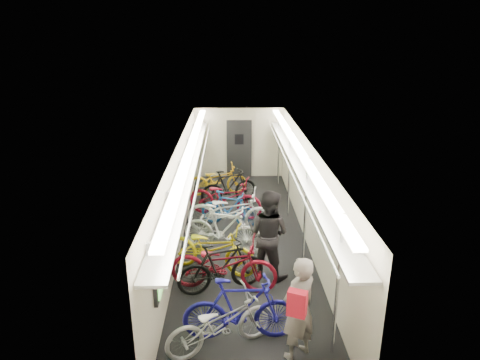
{
  "coord_description": "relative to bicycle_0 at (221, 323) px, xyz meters",
  "views": [
    {
      "loc": [
        -0.34,
        -9.23,
        4.77
      ],
      "look_at": [
        -0.07,
        1.25,
        1.15
      ],
      "focal_mm": 32.0,
      "sensor_mm": 36.0,
      "label": 1
    }
  ],
  "objects": [
    {
      "name": "train_car_shell",
      "position": [
        0.13,
        4.36,
        1.18
      ],
      "size": [
        10.0,
        10.0,
        10.0
      ],
      "color": "black",
      "rests_on": "ground"
    },
    {
      "name": "bicycle_0",
      "position": [
        0.0,
        0.0,
        0.0
      ],
      "size": [
        1.92,
        1.3,
        0.96
      ],
      "primitive_type": "imported",
      "rotation": [
        0.0,
        0.0,
        1.97
      ],
      "color": "#A2A2A6",
      "rests_on": "ground"
    },
    {
      "name": "bicycle_1",
      "position": [
        0.32,
        0.22,
        0.09
      ],
      "size": [
        1.89,
        0.55,
        1.13
      ],
      "primitive_type": "imported",
      "rotation": [
        0.0,
        0.0,
        1.58
      ],
      "color": "navy",
      "rests_on": "ground"
    },
    {
      "name": "bicycle_2",
      "position": [
        0.02,
        1.66,
        0.07
      ],
      "size": [
        2.18,
        1.06,
        1.1
      ],
      "primitive_type": "imported",
      "rotation": [
        0.0,
        0.0,
        1.41
      ],
      "color": "maroon",
      "rests_on": "ground"
    },
    {
      "name": "bicycle_3",
      "position": [
        -0.02,
        1.62,
        0.04
      ],
      "size": [
        1.8,
        0.96,
        1.04
      ],
      "primitive_type": "imported",
      "rotation": [
        0.0,
        0.0,
        1.86
      ],
      "color": "black",
      "rests_on": "ground"
    },
    {
      "name": "bicycle_4",
      "position": [
        -0.25,
        2.37,
        0.05
      ],
      "size": [
        2.13,
        1.4,
        1.06
      ],
      "primitive_type": "imported",
      "rotation": [
        0.0,
        0.0,
        1.19
      ],
      "color": "yellow",
      "rests_on": "ground"
    },
    {
      "name": "bicycle_5",
      "position": [
        -0.0,
        3.18,
        0.09
      ],
      "size": [
        1.96,
        1.13,
        1.14
      ],
      "primitive_type": "imported",
      "rotation": [
        0.0,
        0.0,
        1.23
      ],
      "color": "silver",
      "rests_on": "ground"
    },
    {
      "name": "bicycle_6",
      "position": [
        0.17,
        4.18,
        0.09
      ],
      "size": [
        2.26,
        1.07,
        1.14
      ],
      "primitive_type": "imported",
      "rotation": [
        0.0,
        0.0,
        1.42
      ],
      "color": "#B9BABE",
      "rests_on": "ground"
    },
    {
      "name": "bicycle_7",
      "position": [
        0.13,
        4.6,
        -0.01
      ],
      "size": [
        1.61,
        0.98,
        0.93
      ],
      "primitive_type": "imported",
      "rotation": [
        0.0,
        0.0,
        1.2
      ],
      "color": "#184B93",
      "rests_on": "ground"
    },
    {
      "name": "bicycle_8",
      "position": [
        0.03,
        5.22,
        0.07
      ],
      "size": [
        2.21,
        1.38,
        1.09
      ],
      "primitive_type": "imported",
      "rotation": [
        0.0,
        0.0,
        1.23
      ],
      "color": "maroon",
      "rests_on": "ground"
    },
    {
      "name": "bicycle_9",
      "position": [
        0.13,
        6.14,
        0.04
      ],
      "size": [
        1.78,
        1.05,
        1.03
      ],
      "primitive_type": "imported",
      "rotation": [
        0.0,
        0.0,
        1.93
      ],
      "color": "black",
      "rests_on": "ground"
    },
    {
      "name": "bicycle_10",
      "position": [
        -0.22,
        6.9,
        -0.0
      ],
      "size": [
        1.89,
        0.9,
        0.95
      ],
      "primitive_type": "imported",
      "rotation": [
        0.0,
        0.0,
        1.72
      ],
      "color": "gold",
      "rests_on": "ground"
    },
    {
      "name": "passenger_near",
      "position": [
        1.18,
        -0.18,
        0.37
      ],
      "size": [
        0.74,
        0.69,
        1.71
      ],
      "primitive_type": "imported",
      "rotation": [
        0.0,
        0.0,
        3.76
      ],
      "color": "gray",
      "rests_on": "ground"
    },
    {
      "name": "passenger_mid",
      "position": [
        0.93,
        2.19,
        0.45
      ],
      "size": [
        1.14,
        1.08,
        1.86
      ],
      "primitive_type": "imported",
      "rotation": [
        0.0,
        0.0,
        2.57
      ],
      "color": "black",
      "rests_on": "ground"
    },
    {
      "name": "backpack",
      "position": [
        1.06,
        -0.66,
        0.8
      ],
      "size": [
        0.29,
        0.23,
        0.38
      ],
      "primitive_type": "cube",
      "rotation": [
        0.0,
        0.0,
        -0.4
      ],
      "color": "red",
      "rests_on": "passenger_near"
    }
  ]
}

